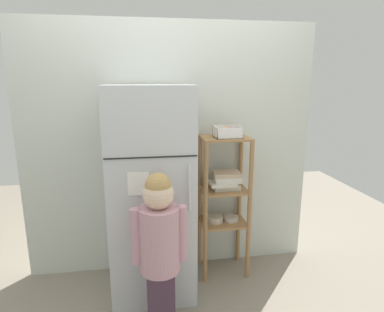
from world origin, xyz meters
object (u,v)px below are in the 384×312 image
(fruit_bin, at_px, (229,133))
(child_standing, at_px, (159,239))
(refrigerator, at_px, (151,193))
(pantry_shelf_unit, at_px, (224,193))

(fruit_bin, bearing_deg, child_standing, -134.98)
(refrigerator, relative_size, child_standing, 1.47)
(pantry_shelf_unit, bearing_deg, child_standing, -133.24)
(fruit_bin, bearing_deg, refrigerator, -168.87)
(child_standing, distance_m, pantry_shelf_unit, 0.85)
(pantry_shelf_unit, distance_m, fruit_bin, 0.52)
(pantry_shelf_unit, xyz_separation_m, fruit_bin, (0.02, -0.02, 0.52))
(child_standing, bearing_deg, refrigerator, 93.67)
(child_standing, relative_size, pantry_shelf_unit, 0.92)
(refrigerator, height_order, child_standing, refrigerator)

